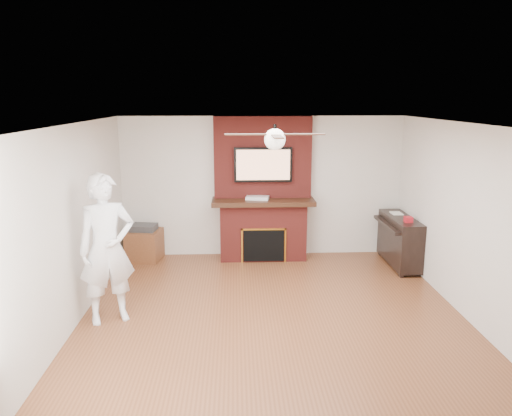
{
  "coord_description": "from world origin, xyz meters",
  "views": [
    {
      "loc": [
        -0.48,
        -6.03,
        2.82
      ],
      "look_at": [
        -0.19,
        0.9,
        1.27
      ],
      "focal_mm": 35.0,
      "sensor_mm": 36.0,
      "label": 1
    }
  ],
  "objects_px": {
    "fireplace": "(263,203)",
    "person": "(107,249)",
    "side_table": "(145,244)",
    "piano": "(399,240)"
  },
  "relations": [
    {
      "from": "person",
      "to": "side_table",
      "type": "distance_m",
      "value": 2.54
    },
    {
      "from": "side_table",
      "to": "piano",
      "type": "relative_size",
      "value": 0.49
    },
    {
      "from": "fireplace",
      "to": "piano",
      "type": "bearing_deg",
      "value": -13.43
    },
    {
      "from": "person",
      "to": "side_table",
      "type": "relative_size",
      "value": 2.99
    },
    {
      "from": "piano",
      "to": "fireplace",
      "type": "bearing_deg",
      "value": 166.04
    },
    {
      "from": "fireplace",
      "to": "side_table",
      "type": "height_order",
      "value": "fireplace"
    },
    {
      "from": "fireplace",
      "to": "side_table",
      "type": "relative_size",
      "value": 3.9
    },
    {
      "from": "person",
      "to": "piano",
      "type": "bearing_deg",
      "value": -0.72
    },
    {
      "from": "fireplace",
      "to": "person",
      "type": "xyz_separation_m",
      "value": [
        -2.1,
        -2.52,
        -0.04
      ]
    },
    {
      "from": "person",
      "to": "piano",
      "type": "distance_m",
      "value": 4.84
    }
  ]
}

